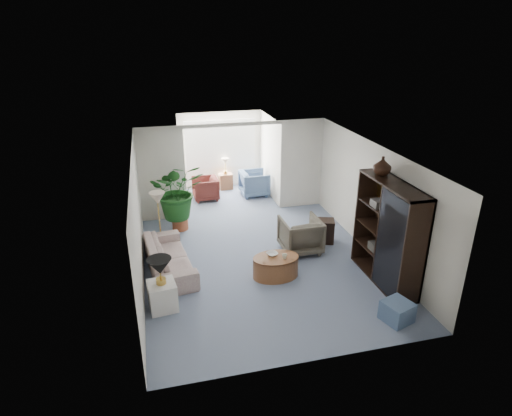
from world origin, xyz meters
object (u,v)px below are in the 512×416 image
object	(u,v)px
coffee_cup	(284,257)
sunroom_chair_blue	(254,183)
side_table_dark	(324,231)
coffee_bowl	(272,254)
floor_lamp	(157,198)
sunroom_chair_maroon	(205,189)
coffee_table	(276,267)
cabinet_urn	(382,166)
table_lamp	(160,266)
framed_picture	(376,183)
sunroom_table	(226,181)
sofa	(169,257)
plant_pot	(180,223)
entertainment_cabinet	(388,233)
end_table	(163,296)
ottoman	(397,311)
wingback_chair	(300,235)

from	to	relation	value
coffee_cup	sunroom_chair_blue	world-z (taller)	sunroom_chair_blue
coffee_cup	side_table_dark	bearing A→B (deg)	43.42
coffee_bowl	floor_lamp	bearing A→B (deg)	141.53
side_table_dark	sunroom_chair_maroon	bearing A→B (deg)	124.45
coffee_table	cabinet_urn	bearing A→B (deg)	-3.71
sunroom_chair_blue	table_lamp	bearing A→B (deg)	148.80
framed_picture	sunroom_table	size ratio (longest dim) A/B	1.01
sofa	plant_pot	world-z (taller)	sofa
floor_lamp	plant_pot	xyz separation A→B (m)	(0.51, 0.95, -1.09)
entertainment_cabinet	coffee_bowl	bearing A→B (deg)	161.02
table_lamp	entertainment_cabinet	bearing A→B (deg)	-1.02
end_table	plant_pot	size ratio (longest dim) A/B	1.33
coffee_table	sunroom_chair_blue	size ratio (longest dim) A/B	1.15
side_table_dark	cabinet_urn	size ratio (longest dim) A/B	1.52
coffee_cup	end_table	bearing A→B (deg)	-169.45
coffee_bowl	sunroom_chair_maroon	world-z (taller)	sunroom_chair_maroon
plant_pot	sunroom_chair_maroon	distance (m)	2.11
table_lamp	coffee_bowl	bearing A→B (deg)	16.25
coffee_table	plant_pot	bearing A→B (deg)	121.64
cabinet_urn	end_table	bearing A→B (deg)	-174.51
plant_pot	coffee_cup	bearing A→B (deg)	-57.10
ottoman	sunroom_chair_blue	xyz separation A→B (m)	(-0.94, 6.58, 0.19)
side_table_dark	sunroom_table	world-z (taller)	side_table_dark
coffee_cup	wingback_chair	size ratio (longest dim) A/B	0.12
plant_pot	sunroom_table	bearing A→B (deg)	57.88
wingback_chair	sunroom_chair_blue	world-z (taller)	wingback_chair
plant_pot	sunroom_table	size ratio (longest dim) A/B	0.80
coffee_bowl	entertainment_cabinet	size ratio (longest dim) A/B	0.11
framed_picture	ottoman	distance (m)	2.84
framed_picture	sofa	distance (m)	4.66
framed_picture	coffee_bowl	bearing A→B (deg)	-172.80
coffee_cup	coffee_table	bearing A→B (deg)	146.31
framed_picture	end_table	distance (m)	4.94
coffee_cup	sofa	bearing A→B (deg)	158.42
wingback_chair	sunroom_table	size ratio (longest dim) A/B	1.78
floor_lamp	wingback_chair	distance (m)	3.32
coffee_cup	plant_pot	world-z (taller)	coffee_cup
sofa	wingback_chair	xyz separation A→B (m)	(2.97, 0.14, 0.10)
coffee_table	coffee_cup	size ratio (longest dim) A/B	9.22
coffee_table	wingback_chair	bearing A→B (deg)	47.37
end_table	cabinet_urn	world-z (taller)	cabinet_urn
wingback_chair	sunroom_chair_blue	size ratio (longest dim) A/B	1.07
end_table	sunroom_chair_blue	bearing A→B (deg)	60.09
sofa	plant_pot	distance (m)	2.03
sunroom_table	ottoman	bearing A→B (deg)	-77.01
table_lamp	end_table	bearing A→B (deg)	0.00
coffee_table	sunroom_table	world-z (taller)	sunroom_table
coffee_table	wingback_chair	size ratio (longest dim) A/B	1.07
coffee_table	plant_pot	distance (m)	3.26
coffee_bowl	sunroom_chair_blue	distance (m)	4.63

